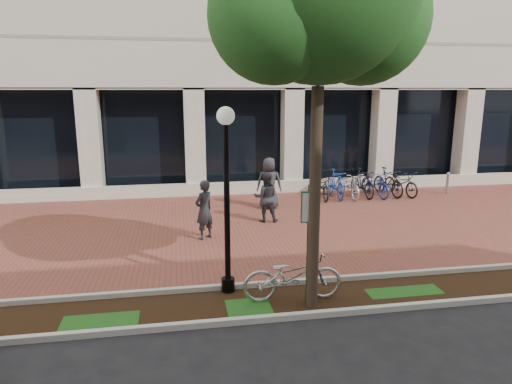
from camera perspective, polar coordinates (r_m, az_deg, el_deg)
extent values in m
plane|color=black|center=(14.38, 1.43, -4.15)|extent=(120.00, 120.00, 0.00)
cube|color=brown|center=(14.38, 1.43, -4.13)|extent=(40.00, 9.00, 0.01)
cube|color=black|center=(9.62, 7.71, -13.03)|extent=(40.00, 1.50, 0.01)
cube|color=#B5B4AA|center=(10.25, 6.44, -10.99)|extent=(40.00, 0.12, 0.12)
cube|color=#B5B4AA|center=(8.96, 9.20, -14.73)|extent=(40.00, 0.12, 0.12)
cube|color=black|center=(19.40, -1.79, 6.56)|extent=(40.00, 0.15, 4.20)
cube|color=beige|center=(18.61, -1.28, 0.54)|extent=(40.00, 0.25, 0.50)
cube|color=beige|center=(18.71, -1.49, 6.34)|extent=(0.80, 0.80, 4.20)
cube|color=#143715|center=(8.98, 6.51, -6.64)|extent=(0.05, 0.05, 2.41)
cube|color=#186227|center=(8.73, 6.69, -1.92)|extent=(0.34, 0.02, 0.62)
cube|color=white|center=(8.71, 6.72, -1.95)|extent=(0.30, 0.01, 0.56)
cylinder|color=black|center=(9.80, -3.51, -11.50)|extent=(0.28, 0.28, 0.30)
cylinder|color=black|center=(9.26, -3.65, -2.37)|extent=(0.12, 0.12, 3.52)
sphere|color=silver|center=(8.96, -3.82, 9.48)|extent=(0.36, 0.36, 0.36)
cylinder|color=#413025|center=(8.58, 7.33, -1.25)|extent=(0.22, 0.22, 4.22)
sphere|color=#20561A|center=(9.05, 13.31, 20.30)|extent=(2.38, 2.38, 2.38)
sphere|color=#20561A|center=(7.95, 2.33, 21.10)|extent=(2.21, 2.21, 2.21)
imported|color=#B4B4B9|center=(9.30, 4.61, -10.37)|extent=(2.03, 0.77, 1.05)
imported|color=#25252A|center=(12.93, -6.50, -2.24)|extent=(0.74, 0.71, 1.70)
imported|color=#28282D|center=(14.56, 1.24, -0.65)|extent=(0.86, 0.71, 1.61)
imported|color=#2C2C31|center=(16.18, 1.65, 1.12)|extent=(1.00, 0.75, 1.84)
cylinder|color=#B3B3B8|center=(20.04, 22.78, 0.87)|extent=(0.11, 0.11, 0.81)
sphere|color=#B3B3B8|center=(19.96, 22.89, 2.14)|extent=(0.12, 0.12, 0.12)
imported|color=black|center=(17.94, 8.26, 0.78)|extent=(0.77, 1.95, 1.01)
imported|color=#214198|center=(18.11, 9.92, 1.01)|extent=(0.53, 1.86, 1.12)
imported|color=silver|center=(18.31, 11.53, 0.89)|extent=(0.76, 1.95, 1.01)
imported|color=black|center=(18.50, 13.13, 1.11)|extent=(0.71, 1.91, 1.12)
imported|color=#213798|center=(18.73, 14.67, 1.00)|extent=(0.96, 2.00, 1.01)
imported|color=black|center=(18.96, 16.19, 1.21)|extent=(0.90, 1.93, 1.12)
imported|color=black|center=(19.21, 17.66, 1.09)|extent=(1.14, 2.03, 1.01)
cylinder|color=#B3B3B8|center=(18.54, 13.10, 0.63)|extent=(0.04, 0.04, 0.80)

